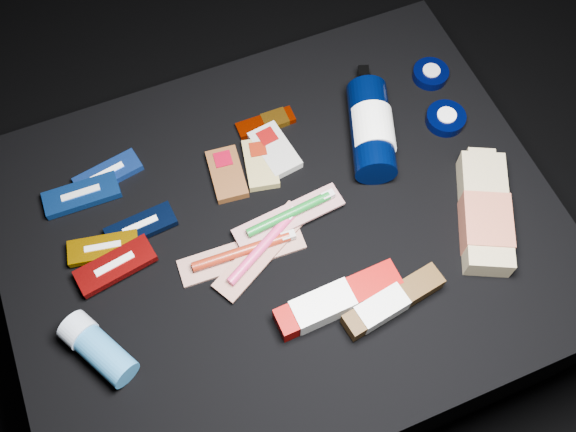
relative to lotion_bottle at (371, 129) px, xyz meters
name	(u,v)px	position (x,y,z in m)	size (l,w,h in m)	color
ground	(284,301)	(-0.22, -0.11, -0.44)	(3.00, 3.00, 0.00)	black
cloth_table	(283,270)	(-0.22, -0.11, -0.24)	(0.98, 0.78, 0.40)	black
luna_bar_0	(108,174)	(-0.48, 0.11, -0.03)	(0.13, 0.07, 0.02)	#1A44B0
luna_bar_1	(82,195)	(-0.54, 0.09, -0.03)	(0.14, 0.05, 0.02)	navy
luna_bar_2	(141,227)	(-0.46, -0.02, -0.03)	(0.13, 0.06, 0.02)	black
luna_bar_3	(104,248)	(-0.53, -0.03, -0.02)	(0.13, 0.07, 0.02)	#AF7400
luna_bar_4	(116,266)	(-0.52, -0.07, -0.02)	(0.14, 0.07, 0.02)	maroon
clif_bar_0	(226,172)	(-0.28, 0.03, -0.03)	(0.07, 0.11, 0.02)	brown
clif_bar_1	(274,148)	(-0.18, 0.05, -0.03)	(0.07, 0.12, 0.02)	#AAA8A2
clif_bar_2	(260,162)	(-0.21, 0.03, -0.03)	(0.08, 0.11, 0.02)	tan
power_bar	(269,122)	(-0.16, 0.11, -0.03)	(0.11, 0.04, 0.01)	#851400
lotion_bottle	(371,129)	(0.00, 0.00, 0.00)	(0.14, 0.25, 0.08)	black
cream_tin_upper	(430,74)	(0.18, 0.09, -0.03)	(0.07, 0.07, 0.02)	black
cream_tin_lower	(446,118)	(0.15, -0.02, -0.03)	(0.08, 0.08, 0.02)	black
bodywash_bottle	(485,215)	(0.11, -0.23, -0.02)	(0.17, 0.24, 0.05)	tan
deodorant_stick	(98,348)	(-0.58, -0.20, -0.01)	(0.11, 0.14, 0.06)	teal
toothbrush_pack_0	(243,253)	(-0.30, -0.13, -0.03)	(0.22, 0.06, 0.02)	beige
toothbrush_pack_1	(263,248)	(-0.27, -0.14, -0.02)	(0.21, 0.14, 0.02)	#AEA7A1
toothbrush_pack_2	(290,215)	(-0.20, -0.10, -0.02)	(0.21, 0.07, 0.02)	silver
toothpaste_carton_red	(333,302)	(-0.20, -0.27, -0.02)	(0.22, 0.06, 0.04)	#8C0200
toothpaste_carton_green	(389,304)	(-0.12, -0.31, -0.02)	(0.19, 0.07, 0.04)	#3E260D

